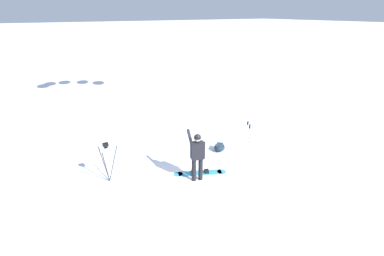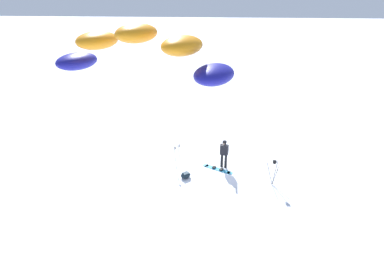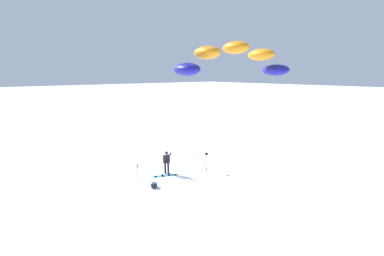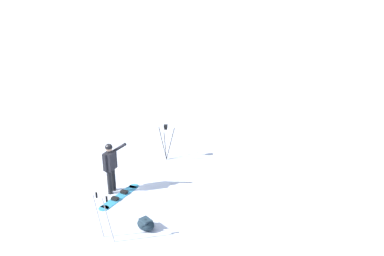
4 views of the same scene
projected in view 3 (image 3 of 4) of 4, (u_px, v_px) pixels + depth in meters
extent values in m
plane|color=white|center=(167.00, 173.00, 17.78)|extent=(300.00, 300.00, 0.00)
cylinder|color=black|center=(168.00, 168.00, 17.70)|extent=(0.14, 0.14, 0.77)
cylinder|color=black|center=(165.00, 168.00, 17.62)|extent=(0.14, 0.14, 0.77)
cube|color=black|center=(167.00, 159.00, 17.52)|extent=(0.36, 0.46, 0.55)
sphere|color=tan|center=(166.00, 153.00, 17.44)|extent=(0.21, 0.21, 0.21)
sphere|color=black|center=(166.00, 153.00, 17.43)|extent=(0.22, 0.22, 0.22)
cylinder|color=black|center=(170.00, 154.00, 17.31)|extent=(0.50, 0.23, 0.39)
cylinder|color=black|center=(164.00, 159.00, 17.46)|extent=(0.09, 0.09, 0.55)
cube|color=teal|center=(166.00, 176.00, 17.32)|extent=(0.89, 1.44, 0.02)
cylinder|color=teal|center=(176.00, 175.00, 17.51)|extent=(0.30, 0.30, 0.02)
cylinder|color=teal|center=(155.00, 177.00, 17.14)|extent=(0.30, 0.30, 0.02)
cube|color=black|center=(169.00, 175.00, 17.37)|extent=(0.24, 0.21, 0.08)
cube|color=black|center=(162.00, 175.00, 17.26)|extent=(0.24, 0.21, 0.08)
ellipsoid|color=navy|center=(187.00, 69.00, 8.67)|extent=(1.43, 1.14, 0.44)
ellipsoid|color=orange|center=(207.00, 53.00, 8.85)|extent=(1.43, 1.14, 0.44)
ellipsoid|color=orange|center=(236.00, 48.00, 9.26)|extent=(1.43, 1.14, 0.44)
ellipsoid|color=orange|center=(261.00, 55.00, 9.76)|extent=(1.43, 1.14, 0.44)
ellipsoid|color=navy|center=(276.00, 70.00, 10.18)|extent=(1.43, 1.14, 0.44)
ellipsoid|color=#192833|center=(154.00, 185.00, 15.53)|extent=(0.65, 0.66, 0.29)
cube|color=#263A47|center=(154.00, 184.00, 15.51)|extent=(0.39, 0.39, 0.08)
cylinder|color=#262628|center=(205.00, 163.00, 18.00)|extent=(0.05, 0.36, 1.17)
cylinder|color=#262628|center=(209.00, 163.00, 18.04)|extent=(0.32, 0.20, 1.17)
cylinder|color=#262628|center=(206.00, 162.00, 18.26)|extent=(0.30, 0.23, 1.17)
cube|color=black|center=(207.00, 155.00, 17.97)|extent=(0.10, 0.10, 0.06)
cube|color=black|center=(207.00, 154.00, 17.95)|extent=(0.12, 0.16, 0.10)
cylinder|color=gray|center=(138.00, 174.00, 15.90)|extent=(0.14, 0.22, 1.31)
cylinder|color=black|center=(137.00, 165.00, 15.77)|extent=(0.05, 0.05, 0.14)
cylinder|color=gray|center=(138.00, 176.00, 15.58)|extent=(0.19, 0.18, 1.31)
cylinder|color=black|center=(137.00, 167.00, 15.46)|extent=(0.05, 0.05, 0.14)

